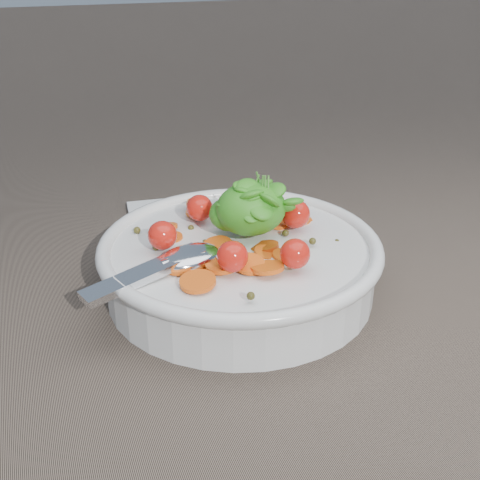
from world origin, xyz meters
name	(u,v)px	position (x,y,z in m)	size (l,w,h in m)	color
ground	(264,295)	(0.00, 0.00, 0.00)	(6.00, 6.00, 0.00)	#6E5D4E
bowl	(240,261)	(-0.02, 0.02, 0.03)	(0.28, 0.26, 0.11)	silver
napkin	(204,221)	(-0.01, 0.17, 0.00)	(0.17, 0.15, 0.01)	white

